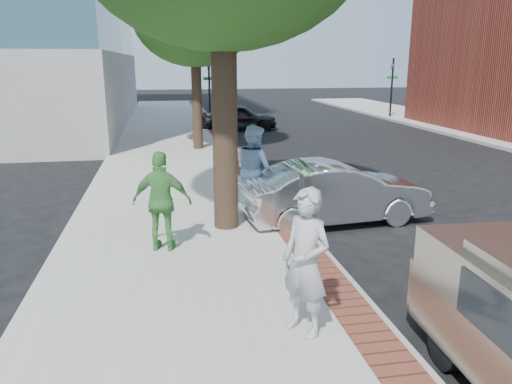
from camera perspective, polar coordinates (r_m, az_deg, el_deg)
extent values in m
plane|color=black|center=(9.16, 1.87, -8.30)|extent=(120.00, 120.00, 0.00)
cube|color=#9E9991|center=(16.61, -9.08, 2.33)|extent=(5.00, 60.00, 0.15)
cube|color=brown|center=(16.78, -1.56, 2.92)|extent=(0.60, 60.00, 0.01)
cube|color=gray|center=(16.85, -0.38, 2.69)|extent=(0.10, 60.00, 0.15)
cylinder|color=black|center=(30.40, -5.35, 11.46)|extent=(0.12, 0.12, 3.80)
imported|color=black|center=(30.36, -5.40, 13.53)|extent=(0.18, 0.15, 0.90)
cube|color=#1E7238|center=(30.37, -5.38, 12.78)|extent=(0.70, 0.03, 0.18)
cylinder|color=black|center=(33.49, 15.24, 11.31)|extent=(0.12, 0.12, 3.80)
imported|color=black|center=(33.46, 15.37, 13.19)|extent=(0.18, 0.15, 0.90)
cube|color=#1E7238|center=(33.46, 15.32, 12.51)|extent=(0.70, 0.03, 0.18)
cylinder|color=black|center=(10.28, -3.58, 7.81)|extent=(0.52, 0.52, 4.40)
cylinder|color=black|center=(20.33, -6.76, 10.35)|extent=(0.40, 0.40, 3.85)
ellipsoid|color=#254614|center=(20.35, -7.05, 19.49)|extent=(4.80, 4.80, 3.94)
cylinder|color=gray|center=(9.47, 5.50, -2.90)|extent=(0.07, 0.07, 1.15)
cube|color=#2D3030|center=(9.20, 5.75, 1.06)|extent=(0.12, 0.14, 0.24)
cube|color=#2D3030|center=(9.37, 5.45, 1.31)|extent=(0.12, 0.14, 0.24)
sphere|color=#3F8C4C|center=(9.17, 5.78, 1.97)|extent=(0.11, 0.11, 0.11)
sphere|color=#3F8C4C|center=(9.34, 5.47, 2.21)|extent=(0.11, 0.11, 0.11)
imported|color=#9D9DA1|center=(6.38, 5.71, -8.05)|extent=(0.78, 0.84, 1.93)
imported|color=#8FB5DD|center=(11.50, -0.21, 2.64)|extent=(1.12, 1.23, 2.05)
imported|color=#489142|center=(9.33, -10.68, -1.07)|extent=(1.17, 0.71, 1.87)
imported|color=silver|center=(11.42, 9.05, -0.08)|extent=(4.39, 1.92, 1.40)
imported|color=black|center=(27.02, -2.02, 8.56)|extent=(4.16, 1.79, 1.40)
cube|color=gray|center=(7.22, 24.71, -10.51)|extent=(1.75, 0.90, 0.74)
cylinder|color=black|center=(6.63, 21.02, -16.03)|extent=(0.23, 0.60, 0.59)
cube|color=black|center=(7.42, 23.24, -7.09)|extent=(1.48, 0.08, 0.37)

